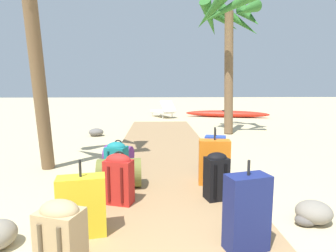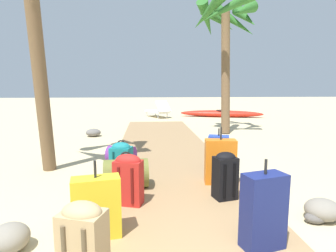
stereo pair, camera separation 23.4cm
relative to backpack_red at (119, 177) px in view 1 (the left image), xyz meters
name	(u,v)px [view 1 (the left image)]	position (x,y,z in m)	size (l,w,h in m)	color
ground_plane	(165,167)	(0.62, 1.72, -0.40)	(60.00, 60.00, 0.00)	#CCB789
boardwalk	(164,152)	(0.62, 2.71, -0.36)	(2.05, 9.88, 0.08)	#9E7A51
backpack_red	(119,177)	(0.00, 0.00, 0.00)	(0.37, 0.28, 0.61)	red
duffel_bag_olive	(119,173)	(-0.07, 0.55, -0.12)	(0.63, 0.45, 0.51)	olive
suitcase_orange	(214,162)	(1.27, 0.63, 0.00)	(0.46, 0.26, 0.82)	orange
backpack_tan	(61,239)	(-0.24, -1.33, 0.00)	(0.36, 0.31, 0.61)	tan
suitcase_navy	(247,213)	(1.22, -1.00, 0.01)	(0.40, 0.28, 0.79)	navy
backpack_teal	(116,158)	(-0.17, 1.06, -0.04)	(0.37, 0.33, 0.54)	#197A7F
suitcase_blue	(215,152)	(1.46, 1.43, -0.05)	(0.40, 0.32, 0.68)	#2847B7
backpack_black	(217,175)	(1.19, 0.08, -0.01)	(0.31, 0.28, 0.59)	black
suitcase_yellow	(82,206)	(-0.25, -0.71, -0.03)	(0.47, 0.28, 0.73)	gold
duffel_bag_purple	(119,155)	(-0.23, 1.74, -0.15)	(0.56, 0.45, 0.44)	#6B2D84
palm_tree_far_right	(229,26)	(2.66, 5.42, 2.86)	(2.27, 2.31, 4.14)	brown
lounge_chair	(163,110)	(0.79, 9.82, -0.07)	(1.23, 1.64, 0.79)	white
kayak	(227,114)	(3.77, 9.76, -0.24)	(3.91, 1.63, 0.33)	red
rock_right_far	(306,220)	(2.04, -0.48, -0.34)	(0.23, 0.17, 0.12)	#5B5651
rock_left_far	(96,132)	(-1.33, 5.03, -0.29)	(0.39, 0.43, 0.23)	slate
rock_right_near	(314,212)	(2.16, -0.42, -0.28)	(0.36, 0.39, 0.24)	gray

